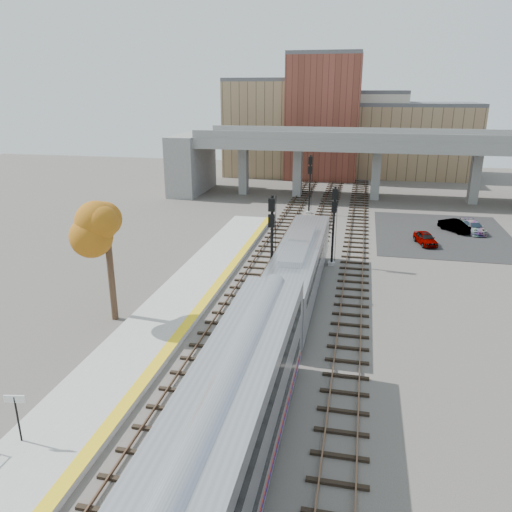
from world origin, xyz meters
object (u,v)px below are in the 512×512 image
at_px(car_b, 455,226).
at_px(coach, 206,491).
at_px(signal_mast_far, 310,185).
at_px(car_a, 425,238).
at_px(signal_mast_mid, 333,227).
at_px(car_c, 473,227).
at_px(tree, 107,230).
at_px(locomotive, 299,268).
at_px(signal_mast_near, 272,245).

bearing_deg(car_b, coach, -145.83).
bearing_deg(signal_mast_far, coach, -87.54).
bearing_deg(coach, car_b, 71.81).
relative_size(coach, car_a, 6.78).
bearing_deg(car_a, signal_mast_far, 125.29).
bearing_deg(signal_mast_mid, car_c, 43.85).
height_order(signal_mast_mid, tree, tree).
distance_m(locomotive, tree, 13.88).
relative_size(car_a, car_b, 0.95).
height_order(signal_mast_near, car_c, signal_mast_near).
relative_size(signal_mast_near, car_c, 1.81).
xyz_separation_m(signal_mast_far, car_a, (12.85, -10.65, -2.96)).
height_order(signal_mast_near, car_b, signal_mast_near).
bearing_deg(locomotive, car_b, 55.90).
height_order(locomotive, tree, tree).
bearing_deg(signal_mast_mid, car_b, 47.92).
relative_size(coach, signal_mast_near, 3.32).
xyz_separation_m(coach, signal_mast_mid, (2.00, 30.15, 0.68)).
height_order(coach, car_a, coach).
relative_size(coach, signal_mast_mid, 3.56).
height_order(tree, car_c, tree).
bearing_deg(tree, coach, -54.24).
relative_size(car_b, car_c, 0.94).
bearing_deg(tree, car_c, 44.81).
xyz_separation_m(signal_mast_near, car_c, (18.40, 20.96, -3.18)).
height_order(tree, car_a, tree).
xyz_separation_m(signal_mast_near, signal_mast_mid, (4.10, 7.22, -0.34)).
bearing_deg(locomotive, signal_mast_far, 94.56).
xyz_separation_m(signal_mast_mid, car_c, (14.30, 13.74, -2.84)).
bearing_deg(signal_mast_near, coach, -84.77).
distance_m(signal_mast_mid, car_c, 20.03).
distance_m(signal_mast_near, signal_mast_mid, 8.31).
relative_size(tree, car_c, 2.02).
relative_size(signal_mast_far, car_a, 1.96).
xyz_separation_m(coach, car_b, (14.43, 43.92, -2.12)).
bearing_deg(signal_mast_near, signal_mast_mid, 60.42).
bearing_deg(car_b, car_a, -160.76).
xyz_separation_m(locomotive, tree, (-11.63, -6.46, 3.96)).
bearing_deg(signal_mast_mid, signal_mast_near, -119.58).
relative_size(signal_mast_far, tree, 0.86).
distance_m(locomotive, car_b, 25.79).
distance_m(signal_mast_near, car_b, 26.90).
relative_size(signal_mast_mid, car_b, 1.81).
xyz_separation_m(locomotive, signal_mast_near, (-2.10, 0.32, 1.55)).
bearing_deg(car_a, car_b, 41.83).
distance_m(signal_mast_near, tree, 11.94).
xyz_separation_m(coach, car_c, (16.30, 43.89, -2.15)).
xyz_separation_m(locomotive, signal_mast_mid, (2.00, 7.55, 1.20)).
height_order(locomotive, signal_mast_mid, signal_mast_mid).
bearing_deg(signal_mast_far, car_c, -15.33).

